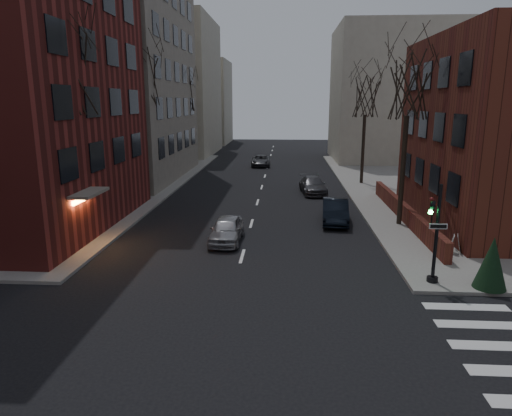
{
  "coord_description": "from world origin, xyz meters",
  "views": [
    {
      "loc": [
        2.0,
        -8.67,
        7.27
      ],
      "look_at": [
        0.56,
        13.65,
        2.0
      ],
      "focal_mm": 32.0,
      "sensor_mm": 36.0,
      "label": 1
    }
  ],
  "objects": [
    {
      "name": "building_distant_lb",
      "position": [
        -13.0,
        72.0,
        7.0
      ],
      "size": [
        10.0,
        12.0,
        14.0
      ],
      "primitive_type": "cube",
      "color": "#B5AE99",
      "rests_on": "ground"
    },
    {
      "name": "parked_sedan",
      "position": [
        5.09,
        18.56,
        0.71
      ],
      "size": [
        1.83,
        4.44,
        1.43
      ],
      "primitive_type": "imported",
      "rotation": [
        0.0,
        0.0,
        -0.07
      ],
      "color": "black",
      "rests_on": "ground"
    },
    {
      "name": "tree_left_a",
      "position": [
        -8.8,
        14.0,
        8.47
      ],
      "size": [
        4.18,
        4.18,
        10.26
      ],
      "color": "#2D231C",
      "rests_on": "sidewalk_far_left"
    },
    {
      "name": "car_lane_gray",
      "position": [
        4.24,
        27.57,
        0.66
      ],
      "size": [
        2.29,
        4.7,
        1.32
      ],
      "primitive_type": "imported",
      "rotation": [
        0.0,
        0.0,
        0.1
      ],
      "color": "#3A3A3E",
      "rests_on": "ground"
    },
    {
      "name": "building_distant_ra",
      "position": [
        15.0,
        50.0,
        8.0
      ],
      "size": [
        14.0,
        14.0,
        16.0
      ],
      "primitive_type": "cube",
      "color": "#B5AE99",
      "rests_on": "ground"
    },
    {
      "name": "tree_left_b",
      "position": [
        -8.8,
        26.0,
        8.91
      ],
      "size": [
        4.4,
        4.4,
        10.8
      ],
      "color": "#2D231C",
      "rests_on": "sidewalk_far_left"
    },
    {
      "name": "car_lane_silver",
      "position": [
        -1.04,
        14.27,
        0.67
      ],
      "size": [
        1.66,
        3.95,
        1.33
      ],
      "primitive_type": "imported",
      "rotation": [
        0.0,
        0.0,
        -0.02
      ],
      "color": "#98989D",
      "rests_on": "ground"
    },
    {
      "name": "traffic_signal",
      "position": [
        7.94,
        8.99,
        1.91
      ],
      "size": [
        0.76,
        0.44,
        4.0
      ],
      "color": "black",
      "rests_on": "sidewalk_far_right"
    },
    {
      "name": "evergreen_shrub",
      "position": [
        10.02,
        8.5,
        1.18
      ],
      "size": [
        1.55,
        1.55,
        2.07
      ],
      "primitive_type": "cone",
      "rotation": [
        0.0,
        0.0,
        -0.29
      ],
      "color": "black",
      "rests_on": "sidewalk_far_right"
    },
    {
      "name": "low_wall_right",
      "position": [
        9.3,
        19.0,
        0.65
      ],
      "size": [
        0.35,
        16.0,
        1.0
      ],
      "primitive_type": "cube",
      "color": "#5C271A",
      "rests_on": "sidewalk_far_right"
    },
    {
      "name": "sandwich_board",
      "position": [
        10.19,
        12.75,
        0.6
      ],
      "size": [
        0.56,
        0.65,
        0.89
      ],
      "primitive_type": "cube",
      "rotation": [
        0.0,
        0.0,
        -0.34
      ],
      "color": "silver",
      "rests_on": "sidewalk_far_right"
    },
    {
      "name": "streetlamp_far",
      "position": [
        -8.2,
        42.0,
        4.24
      ],
      "size": [
        0.36,
        0.36,
        6.28
      ],
      "color": "black",
      "rests_on": "sidewalk_far_left"
    },
    {
      "name": "tree_right_b",
      "position": [
        8.8,
        32.0,
        7.59
      ],
      "size": [
        3.74,
        3.74,
        9.18
      ],
      "color": "#2D231C",
      "rests_on": "sidewalk_far_right"
    },
    {
      "name": "streetlamp_near",
      "position": [
        -8.2,
        22.0,
        4.24
      ],
      "size": [
        0.36,
        0.36,
        6.28
      ],
      "color": "black",
      "rests_on": "sidewalk_far_left"
    },
    {
      "name": "tree_left_c",
      "position": [
        -8.8,
        40.0,
        8.03
      ],
      "size": [
        3.96,
        3.96,
        9.72
      ],
      "color": "#2D231C",
      "rests_on": "sidewalk_far_left"
    },
    {
      "name": "tree_right_a",
      "position": [
        8.8,
        18.0,
        8.03
      ],
      "size": [
        3.96,
        3.96,
        9.72
      ],
      "color": "#2D231C",
      "rests_on": "sidewalk_far_right"
    },
    {
      "name": "building_left_tan",
      "position": [
        -17.0,
        34.0,
        14.0
      ],
      "size": [
        18.0,
        18.0,
        28.0
      ],
      "primitive_type": "cube",
      "color": "gray",
      "rests_on": "ground"
    },
    {
      "name": "building_distant_la",
      "position": [
        -15.0,
        55.0,
        9.0
      ],
      "size": [
        14.0,
        16.0,
        18.0
      ],
      "primitive_type": "cube",
      "color": "#B5AE99",
      "rests_on": "ground"
    },
    {
      "name": "car_lane_far",
      "position": [
        -0.8,
        43.05,
        0.62
      ],
      "size": [
        2.15,
        4.48,
        1.23
      ],
      "primitive_type": "imported",
      "rotation": [
        0.0,
        0.0,
        0.02
      ],
      "color": "#3B3C40",
      "rests_on": "ground"
    }
  ]
}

